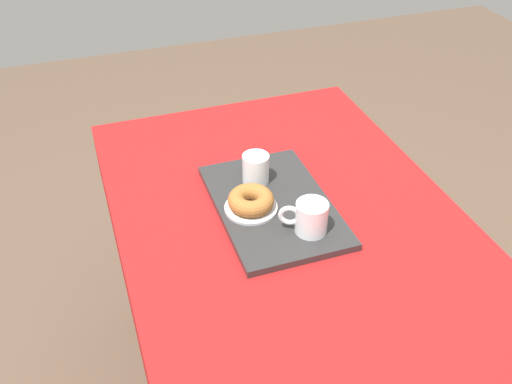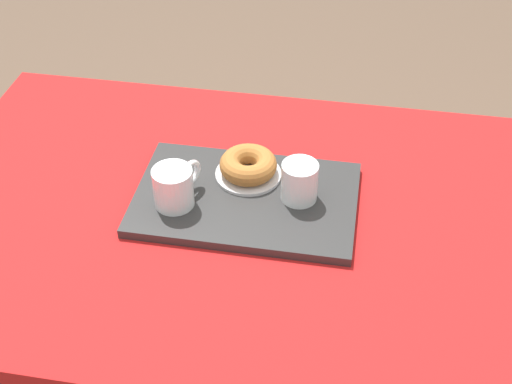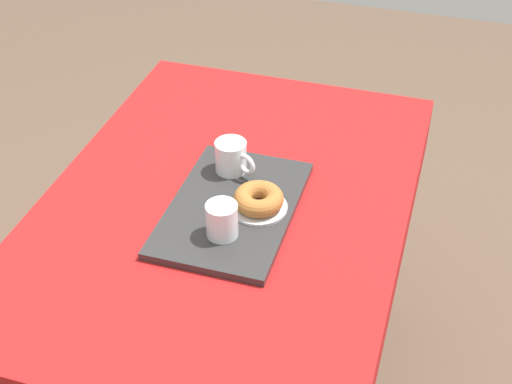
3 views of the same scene
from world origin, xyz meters
name	(u,v)px [view 2 (image 2 of 3)]	position (x,y,z in m)	size (l,w,h in m)	color
dining_table	(226,253)	(0.00, 0.00, 0.65)	(1.23, 0.86, 0.77)	red
serving_tray	(246,199)	(-0.04, -0.03, 0.78)	(0.44, 0.28, 0.02)	#2D2D2D
tea_mug_left	(174,188)	(0.09, 0.01, 0.83)	(0.08, 0.11, 0.08)	white
water_glass_near	(299,183)	(-0.14, -0.04, 0.82)	(0.07, 0.07, 0.08)	white
donut_plate_left	(248,174)	(-0.03, -0.09, 0.79)	(0.13, 0.13, 0.01)	silver
sugar_donut_left	(248,165)	(-0.03, -0.09, 0.82)	(0.12, 0.12, 0.04)	#A3662D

